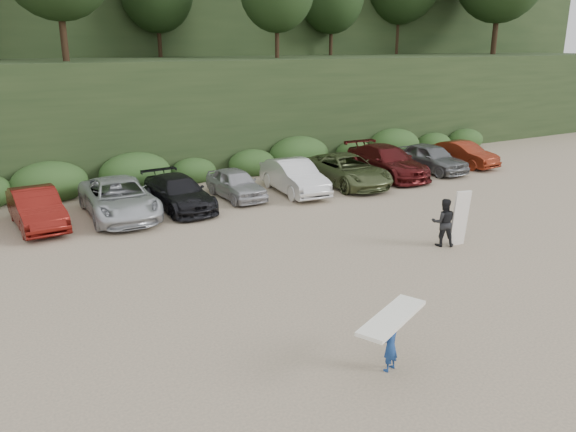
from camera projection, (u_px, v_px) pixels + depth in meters
ground at (334, 284)px, 16.68m from camera, size 120.00×120.00×0.00m
parked_cars at (146, 195)px, 23.50m from camera, size 39.49×6.08×1.64m
child_surfer at (391, 333)px, 12.04m from camera, size 2.24×1.48×1.31m
adult_surfer at (445, 222)px, 19.62m from camera, size 1.30×1.01×2.02m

